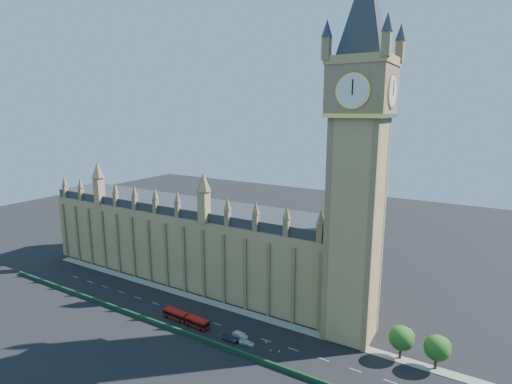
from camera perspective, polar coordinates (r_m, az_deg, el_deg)
The scene contains 15 objects.
ground at distance 122.28m, azimuth -7.13°, elevation -17.74°, with size 400.00×400.00×0.00m, color black.
palace_westminster at distance 146.97m, azimuth -9.72°, elevation -6.77°, with size 120.00×20.00×28.00m.
elizabeth_tower at distance 101.65m, azimuth 14.60°, elevation 8.31°, with size 20.59×20.59×105.00m.
bridge_parapet at distance 116.02m, azimuth -10.02°, elevation -19.24°, with size 160.00×0.60×1.20m, color #1E4C2D.
kerb_north at distance 128.91m, azimuth -4.44°, elevation -16.01°, with size 160.00×3.00×0.16m, color gray.
tree_east_near at distance 108.93m, azimuth 20.19°, elevation -18.94°, with size 6.00×6.00×8.50m.
tree_east_far at distance 108.16m, azimuth 24.60°, elevation -19.54°, with size 6.00×6.00×8.50m.
red_bus at distance 121.26m, azimuth -10.02°, elevation -17.34°, with size 15.86×3.08×2.68m.
car_grey at distance 112.21m, azimuth -3.71°, elevation -20.12°, with size 1.83×4.55×1.55m, color #3E4145.
car_silver at distance 113.43m, azimuth -2.30°, elevation -19.76°, with size 1.52×4.35×1.43m, color #B9BCC1.
car_white at distance 110.60m, azimuth -1.34°, elevation -20.71°, with size 1.74×4.27×1.24m, color silver.
cone_a at distance 112.60m, azimuth -1.51°, elevation -20.24°, with size 0.52×0.52×0.68m.
cone_b at distance 111.24m, azimuth 1.49°, elevation -20.66°, with size 0.51×0.51×0.72m.
cone_c at distance 108.24m, azimuth 2.10°, elevation -21.70°, with size 0.51×0.51×0.65m.
cone_d at distance 108.09m, azimuth 3.34°, elevation -21.77°, with size 0.46×0.46×0.63m.
Camera 1 is at (66.61, -83.42, 59.64)m, focal length 28.00 mm.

